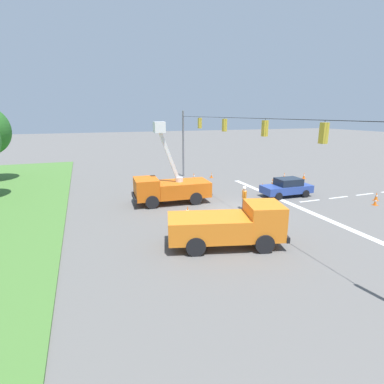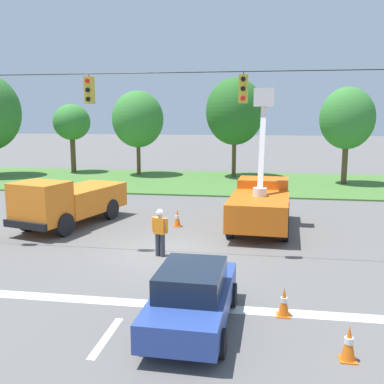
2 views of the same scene
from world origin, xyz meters
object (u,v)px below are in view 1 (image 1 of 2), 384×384
Objects in this scene: road_worker at (244,197)px; traffic_cone_lane_edge_a at (375,201)px; traffic_cone_foreground_left at (194,177)px; traffic_cone_mid_right at (211,175)px; utility_truck_bucket_lift at (169,187)px; traffic_cone_far_right at (188,212)px; traffic_cone_foreground_right at (304,176)px; traffic_cone_mid_left at (284,176)px; traffic_cone_near_bucket at (376,196)px; sedan_blue at (287,187)px; traffic_cone_lane_edge_b at (262,187)px; utility_truck_support_near at (230,225)px; traffic_cone_far_left at (273,182)px.

road_worker reaches higher than traffic_cone_lane_edge_a.
traffic_cone_mid_right is at bearing -76.79° from traffic_cone_foreground_left.
traffic_cone_far_right is (-3.82, -0.19, -0.88)m from utility_truck_bucket_lift.
traffic_cone_foreground_right is at bearing -77.03° from utility_truck_bucket_lift.
traffic_cone_far_right is (-11.44, 6.77, 0.14)m from traffic_cone_mid_right.
traffic_cone_mid_left is at bearing 3.21° from traffic_cone_lane_edge_a.
traffic_cone_foreground_left reaches higher than traffic_cone_near_bucket.
traffic_cone_lane_edge_a is (-10.54, -0.59, -0.05)m from traffic_cone_mid_left.
traffic_cone_near_bucket reaches higher than traffic_cone_lane_edge_a.
utility_truck_bucket_lift is 1.45× the size of sedan_blue.
traffic_cone_mid_left is 0.91× the size of traffic_cone_lane_edge_b.
utility_truck_support_near is 10.50× the size of traffic_cone_lane_edge_a.
traffic_cone_lane_edge_a is at bearing -99.00° from traffic_cone_far_right.
traffic_cone_foreground_right is 0.86× the size of traffic_cone_far_left.
sedan_blue is 6.66m from traffic_cone_lane_edge_a.
traffic_cone_near_bucket is at bearing -95.09° from traffic_cone_far_right.
traffic_cone_far_right reaches higher than traffic_cone_mid_left.
utility_truck_support_near is 8.20× the size of traffic_cone_foreground_left.
traffic_cone_foreground_right is at bearing -50.80° from utility_truck_support_near.
traffic_cone_foreground_left reaches higher than traffic_cone_mid_left.
sedan_blue is 10.06m from traffic_cone_far_right.
traffic_cone_foreground_right is at bearing -107.82° from traffic_cone_mid_left.
road_worker is 11.47m from traffic_cone_near_bucket.
traffic_cone_far_right is (1.41, 15.81, 0.04)m from traffic_cone_near_bucket.
traffic_cone_foreground_left is 7.74m from traffic_cone_lane_edge_b.
sedan_blue reaches higher than traffic_cone_mid_left.
road_worker reaches higher than traffic_cone_far_left.
traffic_cone_foreground_left is 0.97× the size of traffic_cone_far_right.
utility_truck_support_near reaches higher than traffic_cone_mid_left.
traffic_cone_far_right is at bearing 7.15° from utility_truck_support_near.
utility_truck_bucket_lift reaches higher than utility_truck_support_near.
traffic_cone_mid_left is at bearing -113.92° from traffic_cone_mid_right.
traffic_cone_near_bucket is (-12.85, -9.03, 0.09)m from traffic_cone_mid_right.
traffic_cone_mid_left is (4.41, -14.20, -0.94)m from utility_truck_bucket_lift.
utility_truck_support_near reaches higher than sedan_blue.
utility_truck_support_near is 14.86m from traffic_cone_far_left.
road_worker is 2.85× the size of traffic_cone_lane_edge_a.
sedan_blue is 6.39× the size of traffic_cone_foreground_right.
traffic_cone_near_bucket is at bearing -121.37° from sedan_blue.
traffic_cone_lane_edge_a is at bearing -150.33° from traffic_cone_mid_right.
utility_truck_support_near is 11.24× the size of traffic_cone_mid_right.
sedan_blue is 5.46× the size of traffic_cone_foreground_left.
traffic_cone_lane_edge_a is at bearing -112.51° from utility_truck_bucket_lift.
traffic_cone_mid_left is at bearing -45.26° from utility_truck_support_near.
traffic_cone_foreground_right is 8.98m from traffic_cone_near_bucket.
traffic_cone_foreground_right is (7.34, -11.61, -0.67)m from road_worker.
traffic_cone_foreground_right is 0.92× the size of traffic_cone_near_bucket.
utility_truck_support_near is at bearing 166.39° from traffic_cone_foreground_left.
road_worker is at bearing 130.00° from traffic_cone_mid_left.
traffic_cone_foreground_right is 9.99m from traffic_cone_lane_edge_a.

